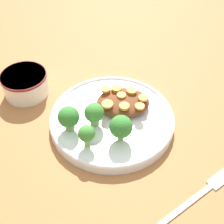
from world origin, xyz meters
TOP-DOWN VIEW (x-y plane):
  - ground_plane at (0.00, 0.00)m, footprint 4.00×4.00m
  - plate at (0.00, 0.00)m, footprint 0.27×0.27m
  - dip_bowl at (-0.11, -0.21)m, footprint 0.11×0.11m
  - stew_mound at (-0.03, 0.03)m, footprint 0.09×0.12m
  - broccoli_floret_0 at (0.08, -0.05)m, footprint 0.03×0.03m
  - broccoli_floret_1 at (0.02, -0.04)m, footprint 0.04×0.04m
  - broccoli_floret_2 at (0.03, -0.09)m, footprint 0.04×0.04m
  - broccoli_floret_3 at (0.06, 0.02)m, footprint 0.05×0.05m
  - carrot_slice_0 at (-0.05, 0.05)m, footprint 0.02×0.02m
  - carrot_slice_1 at (-0.04, 0.02)m, footprint 0.02×0.02m
  - carrot_slice_2 at (-0.03, 0.07)m, footprint 0.02×0.02m
  - carrot_slice_3 at (-0.01, -0.01)m, footprint 0.03×0.03m
  - carrot_slice_4 at (-0.05, -0.01)m, footprint 0.02×0.02m
  - carrot_slice_5 at (0.00, 0.03)m, footprint 0.02×0.02m
  - carrot_slice_6 at (-0.00, 0.06)m, footprint 0.02×0.02m
  - carrot_slice_7 at (-0.06, 0.01)m, footprint 0.02×0.02m
  - fork at (0.18, 0.17)m, footprint 0.12×0.16m

SIDE VIEW (x-z plane):
  - ground_plane at x=0.00m, z-range 0.00..0.00m
  - fork at x=0.18m, z-range 0.00..0.01m
  - plate at x=0.00m, z-range 0.00..0.03m
  - dip_bowl at x=-0.11m, z-range 0.00..0.06m
  - stew_mound at x=-0.03m, z-range 0.02..0.05m
  - carrot_slice_1 at x=-0.04m, z-range 0.05..0.05m
  - carrot_slice_6 at x=0.00m, z-range 0.05..0.05m
  - carrot_slice_2 at x=-0.03m, z-range 0.05..0.05m
  - carrot_slice_3 at x=-0.01m, z-range 0.05..0.05m
  - carrot_slice_7 at x=-0.06m, z-range 0.05..0.06m
  - carrot_slice_0 at x=-0.05m, z-range 0.05..0.06m
  - carrot_slice_5 at x=0.00m, z-range 0.05..0.06m
  - carrot_slice_4 at x=-0.05m, z-range 0.05..0.06m
  - broccoli_floret_1 at x=0.02m, z-range 0.03..0.08m
  - broccoli_floret_0 at x=0.08m, z-range 0.03..0.08m
  - broccoli_floret_2 at x=0.03m, z-range 0.02..0.08m
  - broccoli_floret_3 at x=0.06m, z-range 0.03..0.09m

